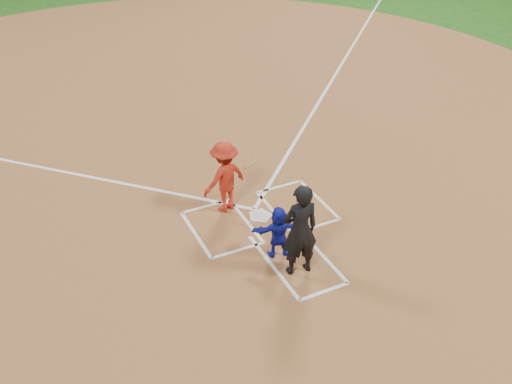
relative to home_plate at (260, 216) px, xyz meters
name	(u,v)px	position (x,y,z in m)	size (l,w,h in m)	color
ground	(260,216)	(0.00, 0.00, -0.02)	(120.00, 120.00, 0.00)	#1A4A12
home_plate_dirt	(174,115)	(0.00, 6.00, -0.01)	(28.00, 28.00, 0.01)	brown
home_plate	(260,216)	(0.00, 0.00, 0.00)	(0.60, 0.60, 0.02)	silver
catcher	(278,232)	(-0.27, -1.40, 0.58)	(1.08, 0.34, 1.17)	#13199C
umpire	(300,230)	(-0.15, -2.03, 1.01)	(0.74, 0.49, 2.04)	black
chalk_markings	(182,124)	(0.00, 5.29, -0.01)	(28.35, 17.32, 0.01)	white
batter_at_plate	(225,177)	(-0.58, 0.64, 0.86)	(1.54, 0.93, 1.73)	#AB2113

